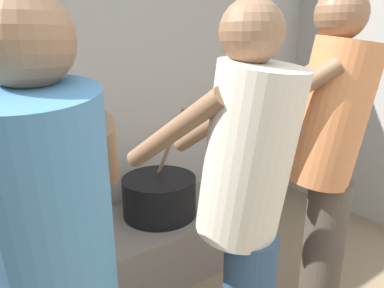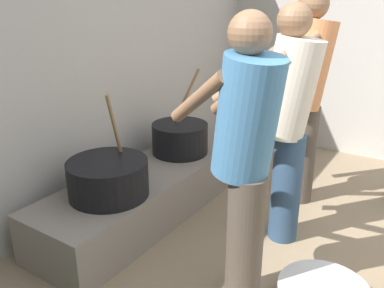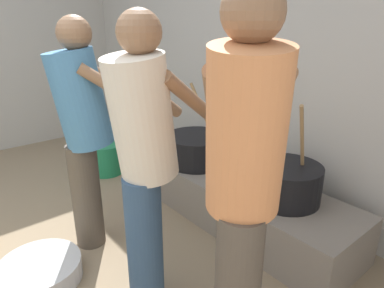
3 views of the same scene
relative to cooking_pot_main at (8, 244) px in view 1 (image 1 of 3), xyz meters
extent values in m
cube|color=slate|center=(0.44, 0.02, -0.30)|extent=(1.97, 0.60, 0.36)
cylinder|color=black|center=(0.00, 0.00, 0.00)|extent=(0.53, 0.53, 0.24)
cylinder|color=#937047|center=(0.09, 0.00, 0.32)|extent=(0.24, 0.14, 0.51)
cylinder|color=black|center=(0.89, 0.05, 0.00)|extent=(0.47, 0.47, 0.25)
cylinder|color=#937047|center=(0.97, 0.05, 0.33)|extent=(0.11, 0.25, 0.51)
cylinder|color=beige|center=(0.69, -0.94, 0.59)|extent=(0.39, 0.45, 0.65)
sphere|color=brown|center=(0.69, -0.93, 0.99)|extent=(0.21, 0.21, 0.21)
cylinder|color=brown|center=(0.76, -0.68, 0.65)|extent=(0.18, 0.47, 0.35)
cylinder|color=brown|center=(0.50, -0.75, 0.65)|extent=(0.18, 0.47, 0.35)
cylinder|color=teal|center=(0.01, -0.97, 0.57)|extent=(0.43, 0.47, 0.64)
sphere|color=brown|center=(0.02, -0.96, 0.97)|extent=(0.21, 0.21, 0.21)
cylinder|color=brown|center=(0.23, -0.82, 0.64)|extent=(0.25, 0.45, 0.35)
cylinder|color=brown|center=(-0.02, -0.71, 0.64)|extent=(0.25, 0.45, 0.35)
cylinder|color=#4C4238|center=(1.31, -0.87, -0.08)|extent=(0.20, 0.20, 0.80)
cylinder|color=#D17F4C|center=(1.28, -0.85, 0.64)|extent=(0.48, 0.49, 0.68)
sphere|color=brown|center=(1.28, -0.85, 1.07)|extent=(0.22, 0.22, 0.22)
cylinder|color=brown|center=(1.21, -0.58, 0.72)|extent=(0.39, 0.40, 0.37)
cylinder|color=brown|center=(1.02, -0.77, 0.72)|extent=(0.39, 0.40, 0.37)
camera|label=1|loc=(-0.13, -1.77, 0.97)|focal=33.15mm
camera|label=2|loc=(-1.69, -1.77, 1.13)|focal=37.44mm
camera|label=3|loc=(2.08, -1.77, 1.05)|focal=32.01mm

